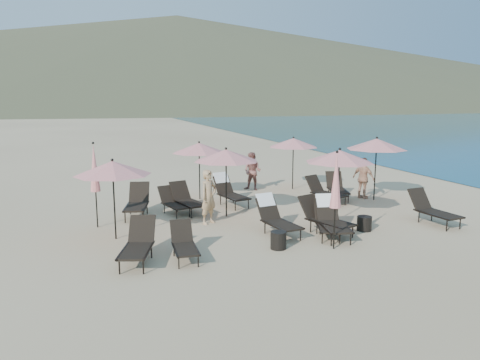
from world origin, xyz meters
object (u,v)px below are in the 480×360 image
object	(u,v)px
lounger_7	(173,202)
umbrella_open_1	(226,155)
lounger_9	(229,190)
lounger_8	(187,199)
side_table_0	(278,240)
umbrella_open_4	(293,143)
umbrella_open_5	(377,144)
lounger_1	(184,243)
lounger_11	(337,187)
lounger_0	(138,243)
lounger_5	(433,209)
lounger_12	(324,217)
beachgoer_a	(209,197)
lounger_2	(276,216)
lounger_3	(331,218)
umbrella_open_3	(199,148)
lounger_6	(137,202)
umbrella_closed_0	(336,181)
umbrella_closed_1	(94,168)
beachgoer_b	(252,171)
lounger_4	(327,222)
lounger_10	(325,191)
beachgoer_c	(364,178)
side_table_1	(364,223)
umbrella_open_0	(113,168)
umbrella_open_2	(340,156)

from	to	relation	value
lounger_7	umbrella_open_1	world-z (taller)	umbrella_open_1
lounger_9	lounger_8	bearing A→B (deg)	-172.31
side_table_0	umbrella_open_4	bearing A→B (deg)	61.68
lounger_8	umbrella_open_5	xyz separation A→B (m)	(7.28, -0.49, 1.71)
lounger_1	lounger_11	size ratio (longest dim) A/B	0.83
lounger_1	lounger_8	size ratio (longest dim) A/B	0.82
lounger_0	lounger_5	size ratio (longest dim) A/B	1.01
lounger_12	lounger_8	bearing A→B (deg)	111.94
beachgoer_a	lounger_1	bearing A→B (deg)	-146.45
lounger_2	lounger_3	xyz separation A→B (m)	(1.42, -0.71, 0.00)
umbrella_open_3	lounger_6	bearing A→B (deg)	-144.88
umbrella_closed_0	lounger_2	bearing A→B (deg)	117.03
umbrella_closed_1	lounger_5	bearing A→B (deg)	-17.11
side_table_0	beachgoer_b	bearing A→B (deg)	74.13
lounger_4	umbrella_closed_0	size ratio (longest dim) A/B	0.61
lounger_2	lounger_9	size ratio (longest dim) A/B	0.96
lounger_7	side_table_0	world-z (taller)	lounger_7
lounger_6	lounger_7	bearing A→B (deg)	11.63
lounger_10	beachgoer_a	world-z (taller)	beachgoer_a
lounger_1	umbrella_open_4	distance (m)	9.62
umbrella_open_4	beachgoer_c	world-z (taller)	umbrella_open_4
beachgoer_a	lounger_5	bearing A→B (deg)	-49.55
side_table_1	beachgoer_b	world-z (taller)	beachgoer_b
lounger_7	lounger_12	distance (m)	5.27
umbrella_open_4	beachgoer_b	distance (m)	2.12
lounger_9	lounger_10	world-z (taller)	lounger_9
lounger_11	beachgoer_b	size ratio (longest dim) A/B	1.11
lounger_12	umbrella_closed_1	distance (m)	7.01
lounger_5	umbrella_open_5	xyz separation A→B (m)	(0.33, 3.52, 1.70)
lounger_4	lounger_8	xyz separation A→B (m)	(-3.14, 4.07, 0.06)
beachgoer_a	lounger_6	bearing A→B (deg)	110.02
umbrella_open_0	side_table_1	distance (m)	7.49
lounger_4	lounger_9	distance (m)	4.89
lounger_8	beachgoer_a	world-z (taller)	beachgoer_a
lounger_4	lounger_7	size ratio (longest dim) A/B	0.99
lounger_2	umbrella_open_2	bearing A→B (deg)	7.78
lounger_7	lounger_1	bearing A→B (deg)	-112.31
lounger_9	umbrella_open_3	distance (m)	2.10
lounger_10	umbrella_open_1	world-z (taller)	umbrella_open_1
lounger_11	lounger_2	bearing A→B (deg)	-121.21
umbrella_closed_0	side_table_1	distance (m)	2.64
umbrella_closed_0	umbrella_open_5	bearing A→B (deg)	45.80
side_table_0	side_table_1	size ratio (longest dim) A/B	1.05
lounger_4	umbrella_open_5	world-z (taller)	umbrella_open_5
lounger_3	lounger_8	xyz separation A→B (m)	(-3.27, 4.10, -0.06)
lounger_5	umbrella_open_2	world-z (taller)	umbrella_open_2
lounger_10	lounger_8	bearing A→B (deg)	158.08
umbrella_open_3	beachgoer_a	world-z (taller)	umbrella_open_3
lounger_1	lounger_9	world-z (taller)	lounger_9
lounger_7	umbrella_open_2	world-z (taller)	umbrella_open_2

